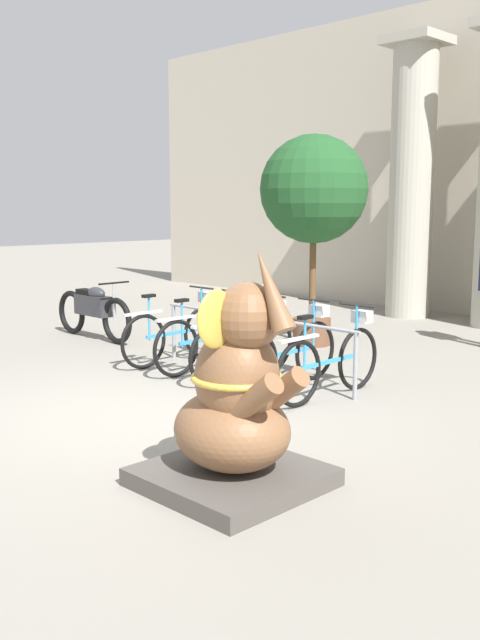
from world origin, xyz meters
TOP-DOWN VIEW (x-y plane):
  - ground_plane at (0.00, 0.00)m, footprint 60.00×60.00m
  - column_left at (-1.78, 7.60)m, footprint 1.04×1.04m
  - bike_rack at (-0.44, 1.95)m, footprint 3.19×0.05m
  - bicycle_0 at (-1.73, 1.79)m, footprint 0.48×1.77m
  - bicycle_1 at (-1.09, 1.80)m, footprint 0.48×1.77m
  - bicycle_2 at (-0.44, 1.81)m, footprint 0.48×1.77m
  - bicycle_3 at (0.21, 1.87)m, footprint 0.48×1.77m
  - bicycle_4 at (0.85, 1.85)m, footprint 0.48×1.77m
  - elephant_statue at (1.94, -0.69)m, footprint 1.21×1.21m
  - motorcycle at (-4.01, 1.98)m, footprint 2.00×0.55m
  - potted_tree at (-1.25, 4.07)m, footprint 1.61×1.61m

SIDE VIEW (x-z plane):
  - ground_plane at x=0.00m, z-range 0.00..0.00m
  - bicycle_0 at x=-1.73m, z-range -0.08..0.92m
  - bicycle_1 at x=-1.09m, z-range -0.08..0.92m
  - bicycle_2 at x=-0.44m, z-range -0.08..0.92m
  - bicycle_3 at x=0.21m, z-range -0.08..0.92m
  - bicycle_4 at x=0.85m, z-range -0.08..0.92m
  - motorcycle at x=-4.01m, z-range -0.01..0.95m
  - bike_rack at x=-0.44m, z-range 0.21..0.98m
  - elephant_statue at x=1.94m, z-range -0.30..1.54m
  - potted_tree at x=-1.25m, z-range 0.70..3.85m
  - column_left at x=-1.78m, z-range 0.04..5.20m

